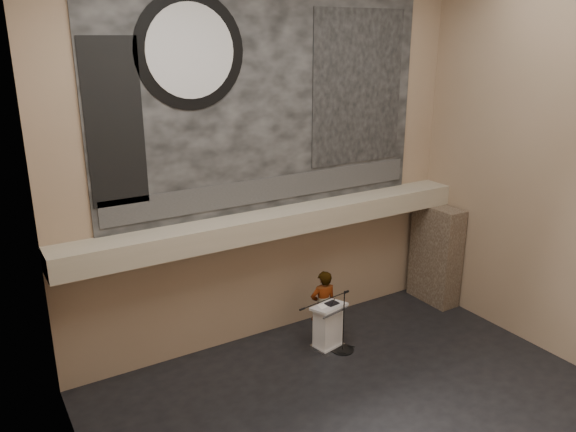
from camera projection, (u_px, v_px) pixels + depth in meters
floor at (374, 418)px, 10.75m from camera, size 10.00×10.00×0.00m
wall_back at (270, 163)px, 12.70m from camera, size 10.00×0.02×8.50m
wall_left at (78, 267)px, 6.98m from camera, size 0.02×8.00×8.50m
wall_right at (567, 171)px, 11.91m from camera, size 0.02×8.00×8.50m
soffit at (279, 222)px, 12.77m from camera, size 10.00×0.80×0.50m
sprinkler_left at (216, 247)px, 12.03m from camera, size 0.04×0.04×0.06m
sprinkler_right at (347, 220)px, 13.75m from camera, size 0.04×0.04×0.06m
banner at (270, 98)px, 12.23m from camera, size 8.00×0.05×5.00m
banner_text_strip at (271, 189)px, 12.82m from camera, size 7.76×0.02×0.55m
banner_clock_rim at (190, 51)px, 11.00m from camera, size 2.30×0.02×2.30m
banner_clock_face at (191, 51)px, 10.98m from camera, size 1.84×0.02×1.84m
banner_building_print at (358, 88)px, 13.35m from camera, size 2.60×0.02×3.60m
banner_brick_print at (115, 124)px, 10.61m from camera, size 1.10×0.02×3.20m
stone_pier at (436, 254)px, 15.19m from camera, size 0.60×1.40×2.70m
lectern at (328, 326)px, 13.03m from camera, size 0.85×0.67×1.14m
binder at (332, 304)px, 12.90m from camera, size 0.31×0.26×0.04m
papers at (324, 307)px, 12.78m from camera, size 0.23×0.30×0.00m
speaker_person at (323, 306)px, 13.28m from camera, size 0.71×0.53×1.78m
mic_stand at (341, 342)px, 12.98m from camera, size 1.57×0.52×1.51m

